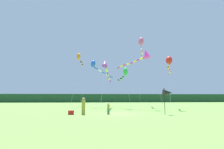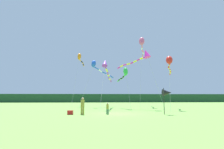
% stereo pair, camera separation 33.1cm
% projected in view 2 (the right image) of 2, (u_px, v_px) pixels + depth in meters
% --- Properties ---
extents(ground_plane, '(120.00, 120.00, 0.00)m').
position_uv_depth(ground_plane, '(116.00, 114.00, 19.36)').
color(ground_plane, '#6B9E42').
extents(distant_treeline, '(108.00, 2.01, 2.80)m').
position_uv_depth(distant_treeline, '(104.00, 98.00, 64.09)').
color(distant_treeline, '#1E4228').
rests_on(distant_treeline, ground).
extents(person_adult, '(0.37, 0.37, 1.66)m').
position_uv_depth(person_adult, '(83.00, 105.00, 18.42)').
color(person_adult, olive).
rests_on(person_adult, ground).
extents(person_child, '(0.25, 0.25, 1.14)m').
position_uv_depth(person_child, '(108.00, 108.00, 18.71)').
color(person_child, '#3F724C').
rests_on(person_child, ground).
extents(cooler_box, '(0.54, 0.38, 0.40)m').
position_uv_depth(cooler_box, '(70.00, 113.00, 18.37)').
color(cooler_box, red).
rests_on(cooler_box, ground).
extents(banner_flag_pole, '(0.90, 0.70, 2.60)m').
position_uv_depth(banner_flag_pole, '(167.00, 93.00, 18.72)').
color(banner_flag_pole, black).
rests_on(banner_flag_pole, ground).
extents(kite_purple, '(2.17, 11.18, 7.14)m').
position_uv_depth(kite_purple, '(106.00, 67.00, 27.47)').
color(kite_purple, '#B2B2B2').
rests_on(kite_purple, ground).
extents(kite_orange, '(1.55, 7.38, 10.43)m').
position_uv_depth(kite_orange, '(80.00, 58.00, 37.35)').
color(kite_orange, '#B2B2B2').
rests_on(kite_orange, ground).
extents(kite_magenta, '(5.78, 5.35, 8.64)m').
position_uv_depth(kite_magenta, '(144.00, 55.00, 27.36)').
color(kite_magenta, '#B2B2B2').
rests_on(kite_magenta, ground).
extents(kite_rainbow, '(3.02, 9.39, 12.59)m').
position_uv_depth(kite_rainbow, '(142.00, 44.00, 34.87)').
color(kite_rainbow, '#B2B2B2').
rests_on(kite_rainbow, ground).
extents(kite_red, '(3.06, 7.46, 7.43)m').
position_uv_depth(kite_red, '(169.00, 62.00, 26.37)').
color(kite_red, '#B2B2B2').
rests_on(kite_red, ground).
extents(kite_blue, '(5.96, 6.00, 8.11)m').
position_uv_depth(kite_blue, '(96.00, 66.00, 32.89)').
color(kite_blue, '#B2B2B2').
rests_on(kite_blue, ground).
extents(kite_green, '(1.34, 5.38, 6.13)m').
position_uv_depth(kite_green, '(125.00, 73.00, 28.14)').
color(kite_green, '#B2B2B2').
rests_on(kite_green, ground).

